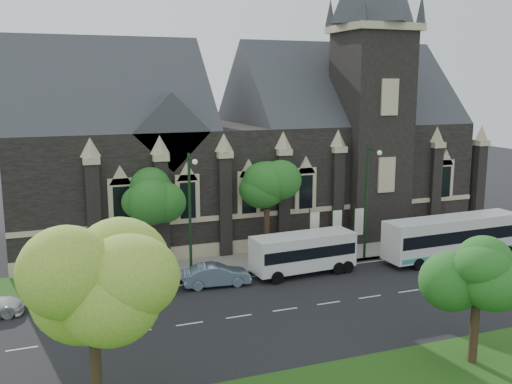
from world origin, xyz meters
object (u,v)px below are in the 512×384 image
banner_flag_right (357,225)px  car_far_red (67,295)px  tree_park_east (479,271)px  shuttle_bus (303,251)px  tree_walk_right (268,185)px  banner_flag_left (313,229)px  street_lamp_near (368,196)px  tree_park_near (97,276)px  tour_coach (452,236)px  sedan (216,275)px  tree_walk_left (154,193)px  street_lamp_mid (191,210)px  banner_flag_center (335,227)px  box_trailer (157,281)px

banner_flag_right → car_far_red: 23.03m
tree_park_east → car_far_red: size_ratio=1.57×
shuttle_bus → car_far_red: (-16.36, -0.38, -1.02)m
tree_walk_right → banner_flag_left: tree_walk_right is taller
tree_park_east → car_far_red: tree_park_east is taller
tree_park_east → street_lamp_near: (3.82, 16.42, 0.49)m
tree_park_near → car_far_red: (-0.63, 14.20, -5.74)m
tour_coach → banner_flag_left: bearing=155.4°
tree_park_east → street_lamp_near: street_lamp_near is taller
street_lamp_near → sedan: size_ratio=1.95×
tree_walk_right → tree_park_east: bearing=-81.6°
street_lamp_near → tour_coach: size_ratio=0.77×
sedan → tree_walk_left: bearing=36.7°
tree_park_east → tree_walk_right: tree_walk_right is taller
street_lamp_mid → banner_flag_right: bearing=7.6°
tree_park_near → street_lamp_mid: (7.77, 15.86, -1.30)m
tree_park_near → tour_coach: tree_park_near is taller
banner_flag_center → sedan: bearing=-162.8°
street_lamp_mid → sedan: bearing=-48.4°
tour_coach → box_trailer: 23.15m
banner_flag_center → banner_flag_right: (2.00, 0.00, 0.00)m
tree_park_near → banner_flag_center: (20.06, 17.77, -4.03)m
banner_flag_center → tree_park_east: bearing=-96.6°
tree_park_near → tour_coach: bearing=25.8°
tree_walk_left → box_trailer: 7.14m
car_far_red → street_lamp_mid: bearing=-71.7°
banner_flag_center → box_trailer: bearing=-167.2°
street_lamp_mid → banner_flag_center: size_ratio=2.25×
shuttle_bus → box_trailer: (-10.72, -0.23, -0.84)m
banner_flag_right → tour_coach: (6.08, -4.17, -0.53)m
banner_flag_right → car_far_red: (-22.68, -3.57, -1.70)m
banner_flag_left → banner_flag_right: (4.00, 0.00, 0.00)m
tree_park_east → banner_flag_right: bearing=77.4°
tree_park_east → banner_flag_left: (0.11, 18.32, -2.24)m
banner_flag_center → tree_walk_right: bearing=161.4°
tour_coach → tree_walk_left: bearing=163.1°
tree_park_east → tree_walk_left: bearing=120.9°
tree_walk_right → banner_flag_left: 4.92m
tree_park_east → banner_flag_right: (4.11, 18.32, -2.24)m
tour_coach → car_far_red: (-28.76, 0.60, -1.17)m
sedan → car_far_red: size_ratio=1.16×
street_lamp_near → banner_flag_left: (-3.71, 1.91, -2.73)m
tree_walk_right → banner_flag_right: size_ratio=1.95×
banner_flag_left → banner_flag_right: size_ratio=1.00×
tree_walk_left → street_lamp_mid: bearing=-63.5°
tree_park_east → sedan: tree_park_east is taller
shuttle_bus → box_trailer: shuttle_bus is taller
street_lamp_near → sedan: (-12.68, -1.49, -4.35)m
tree_park_east → street_lamp_near: size_ratio=0.70×
tree_walk_left → street_lamp_mid: street_lamp_mid is taller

